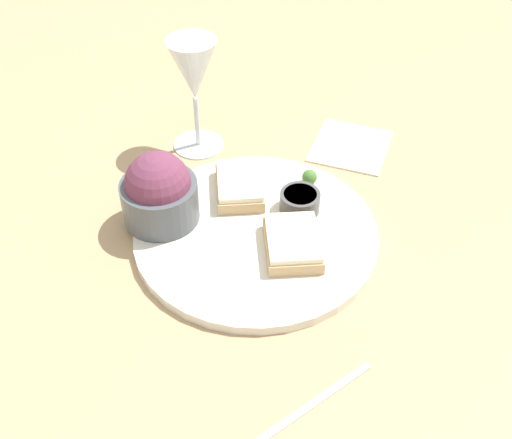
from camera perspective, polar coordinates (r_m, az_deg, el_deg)
name	(u,v)px	position (r m, az deg, el deg)	size (l,w,h in m)	color
ground_plane	(256,238)	(0.87, 0.00, -1.65)	(4.00, 4.00, 0.00)	tan
dinner_plate	(256,234)	(0.87, 0.00, -1.32)	(0.33, 0.33, 0.01)	silver
salad_bowl	(159,192)	(0.86, -8.62, 2.42)	(0.10, 0.10, 0.10)	#4C5156
sauce_ramekin	(300,201)	(0.88, 3.92, 1.66)	(0.06, 0.06, 0.03)	#4C4C4C
cheese_toast_near	(293,243)	(0.83, 3.29, -2.08)	(0.12, 0.11, 0.03)	tan
cheese_toast_far	(239,185)	(0.91, -1.49, 3.05)	(0.12, 0.11, 0.03)	tan
wine_glass	(194,75)	(0.97, -5.57, 12.66)	(0.08, 0.08, 0.18)	silver
garnish	(310,177)	(0.93, 4.78, 3.79)	(0.02, 0.02, 0.02)	#477533
napkin	(351,145)	(1.04, 8.42, 6.54)	(0.14, 0.14, 0.01)	beige
fork	(308,407)	(0.71, 4.61, -16.26)	(0.17, 0.08, 0.01)	silver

